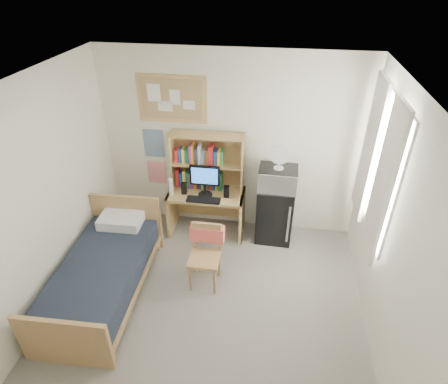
% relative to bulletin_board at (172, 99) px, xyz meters
% --- Properties ---
extents(floor, '(3.60, 4.20, 0.02)m').
position_rel_bulletin_board_xyz_m(floor, '(0.78, -2.08, -1.93)').
color(floor, gray).
rests_on(floor, ground).
extents(ceiling, '(3.60, 4.20, 0.02)m').
position_rel_bulletin_board_xyz_m(ceiling, '(0.78, -2.08, 0.68)').
color(ceiling, white).
rests_on(ceiling, wall_back).
extents(wall_back, '(3.60, 0.04, 2.60)m').
position_rel_bulletin_board_xyz_m(wall_back, '(0.78, 0.02, -0.62)').
color(wall_back, white).
rests_on(wall_back, floor).
extents(wall_left, '(0.04, 4.20, 2.60)m').
position_rel_bulletin_board_xyz_m(wall_left, '(-1.02, -2.08, -0.62)').
color(wall_left, white).
rests_on(wall_left, floor).
extents(wall_right, '(0.04, 4.20, 2.60)m').
position_rel_bulletin_board_xyz_m(wall_right, '(2.58, -2.08, -0.62)').
color(wall_right, white).
rests_on(wall_right, floor).
extents(window_unit, '(0.10, 1.40, 1.70)m').
position_rel_bulletin_board_xyz_m(window_unit, '(2.53, -0.88, -0.32)').
color(window_unit, white).
rests_on(window_unit, wall_right).
extents(curtain_left, '(0.04, 0.55, 1.70)m').
position_rel_bulletin_board_xyz_m(curtain_left, '(2.50, -1.28, -0.32)').
color(curtain_left, white).
rests_on(curtain_left, wall_right).
extents(curtain_right, '(0.04, 0.55, 1.70)m').
position_rel_bulletin_board_xyz_m(curtain_right, '(2.50, -0.48, -0.32)').
color(curtain_right, white).
rests_on(curtain_right, wall_right).
extents(bulletin_board, '(0.94, 0.03, 0.64)m').
position_rel_bulletin_board_xyz_m(bulletin_board, '(0.00, 0.00, 0.00)').
color(bulletin_board, tan).
rests_on(bulletin_board, wall_back).
extents(poster_wave, '(0.30, 0.01, 0.42)m').
position_rel_bulletin_board_xyz_m(poster_wave, '(-0.32, 0.01, -0.67)').
color(poster_wave, '#234F8E').
rests_on(poster_wave, wall_back).
extents(poster_japan, '(0.28, 0.01, 0.36)m').
position_rel_bulletin_board_xyz_m(poster_japan, '(-0.32, 0.01, -1.14)').
color(poster_japan, red).
rests_on(poster_japan, wall_back).
extents(desk, '(1.09, 0.56, 0.67)m').
position_rel_bulletin_board_xyz_m(desk, '(0.49, -0.28, -1.58)').
color(desk, tan).
rests_on(desk, floor).
extents(desk_chair, '(0.41, 0.41, 0.82)m').
position_rel_bulletin_board_xyz_m(desk_chair, '(0.67, -1.34, -1.51)').
color(desk_chair, tan).
rests_on(desk_chair, floor).
extents(mini_fridge, '(0.51, 0.51, 0.85)m').
position_rel_bulletin_board_xyz_m(mini_fridge, '(1.47, -0.25, -1.50)').
color(mini_fridge, black).
rests_on(mini_fridge, floor).
extents(bed, '(0.98, 1.87, 0.50)m').
position_rel_bulletin_board_xyz_m(bed, '(-0.50, -1.70, -1.67)').
color(bed, black).
rests_on(bed, floor).
extents(hutch, '(1.02, 0.27, 0.83)m').
position_rel_bulletin_board_xyz_m(hutch, '(0.48, -0.13, -0.83)').
color(hutch, tan).
rests_on(hutch, desk).
extents(monitor, '(0.41, 0.04, 0.44)m').
position_rel_bulletin_board_xyz_m(monitor, '(0.49, -0.34, -1.03)').
color(monitor, black).
rests_on(monitor, desk).
extents(keyboard, '(0.47, 0.16, 0.02)m').
position_rel_bulletin_board_xyz_m(keyboard, '(0.49, -0.48, -1.23)').
color(keyboard, black).
rests_on(keyboard, desk).
extents(speaker_left, '(0.07, 0.07, 0.17)m').
position_rel_bulletin_board_xyz_m(speaker_left, '(0.19, -0.35, -1.16)').
color(speaker_left, black).
rests_on(speaker_left, desk).
extents(speaker_right, '(0.07, 0.07, 0.17)m').
position_rel_bulletin_board_xyz_m(speaker_right, '(0.79, -0.34, -1.16)').
color(speaker_right, black).
rests_on(speaker_right, desk).
extents(water_bottle, '(0.07, 0.07, 0.25)m').
position_rel_bulletin_board_xyz_m(water_bottle, '(0.01, -0.39, -1.12)').
color(water_bottle, white).
rests_on(water_bottle, desk).
extents(hoodie, '(0.42, 0.13, 0.20)m').
position_rel_bulletin_board_xyz_m(hoodie, '(0.67, -1.14, -1.28)').
color(hoodie, '#FB6B5F').
rests_on(hoodie, desk_chair).
extents(microwave, '(0.52, 0.40, 0.30)m').
position_rel_bulletin_board_xyz_m(microwave, '(1.47, -0.27, -0.92)').
color(microwave, '#BBBBC0').
rests_on(microwave, mini_fridge).
extents(desk_fan, '(0.27, 0.27, 0.33)m').
position_rel_bulletin_board_xyz_m(desk_fan, '(1.47, -0.27, -0.61)').
color(desk_fan, white).
rests_on(desk_fan, microwave).
extents(pillow, '(0.56, 0.40, 0.13)m').
position_rel_bulletin_board_xyz_m(pillow, '(-0.53, -0.96, -1.35)').
color(pillow, white).
rests_on(pillow, bed).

